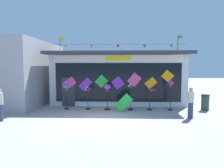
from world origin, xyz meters
TOP-DOWN VIEW (x-y plane):
  - ground_plane at (0.00, 0.00)m, footprint 80.00×80.00m
  - kite_shop_building at (0.99, 5.66)m, footprint 9.98×5.09m
  - wind_spinner_far_left at (-2.35, 2.62)m, footprint 0.36×0.36m
  - wind_spinner_left at (-0.94, 2.56)m, footprint 0.38×0.30m
  - wind_spinner_center_left at (0.33, 2.56)m, footprint 0.40×0.40m
  - wind_spinner_center_right at (1.81, 2.53)m, footprint 0.33×0.33m
  - wind_spinner_right at (3.23, 2.56)m, footprint 0.69×0.33m
  - wind_spinner_far_right at (4.34, 2.57)m, footprint 0.33×0.33m
  - person_mid_plaza at (4.94, 0.44)m, footprint 0.34×0.34m
  - trash_bin at (6.56, 2.65)m, footprint 0.52×0.52m
  - display_kite_on_ground at (1.37, 1.89)m, footprint 1.15×0.19m

SIDE VIEW (x-z plane):
  - ground_plane at x=0.00m, z-range 0.00..0.00m
  - trash_bin at x=6.56m, z-range 0.01..1.01m
  - display_kite_on_ground at x=1.37m, z-range 0.00..1.15m
  - person_mid_plaza at x=4.94m, z-range 0.02..1.70m
  - wind_spinner_center_right at x=1.81m, z-range 0.06..1.77m
  - wind_spinner_left at x=-0.94m, z-range 0.25..1.76m
  - wind_spinner_right at x=3.23m, z-range 0.32..1.70m
  - wind_spinner_center_left at x=0.33m, z-range 0.47..2.13m
  - wind_spinner_far_left at x=-2.35m, z-range 0.48..2.14m
  - wind_spinner_far_right at x=4.34m, z-range 0.55..2.44m
  - kite_shop_building at x=0.99m, z-range -0.64..4.49m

